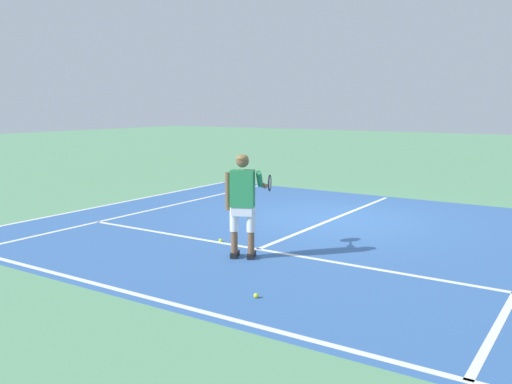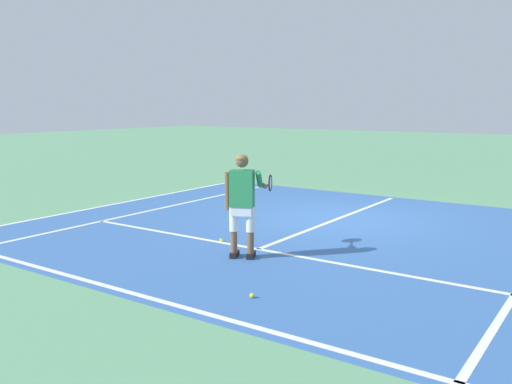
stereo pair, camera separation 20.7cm
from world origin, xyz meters
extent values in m
plane|color=#609E70|center=(0.00, 0.00, 0.00)|extent=(80.00, 80.00, 0.00)
cube|color=#3866A8|center=(0.00, -1.33, 0.00)|extent=(10.98, 9.62, 0.00)
cube|color=white|center=(0.00, -5.95, 0.00)|extent=(10.98, 0.10, 0.01)
cube|color=white|center=(0.00, -3.12, 0.00)|extent=(8.23, 0.10, 0.01)
cube|color=white|center=(0.00, 0.08, 0.00)|extent=(0.10, 6.40, 0.01)
cube|color=white|center=(-4.12, -1.33, 0.00)|extent=(0.10, 9.22, 0.01)
cube|color=white|center=(-5.49, -1.33, 0.00)|extent=(0.10, 9.22, 0.01)
cube|color=black|center=(-0.06, -3.74, 0.04)|extent=(0.21, 0.30, 0.09)
cube|color=black|center=(0.20, -3.63, 0.04)|extent=(0.21, 0.30, 0.09)
cylinder|color=brown|center=(-0.04, -3.78, 0.27)|extent=(0.11, 0.11, 0.36)
cylinder|color=silver|center=(-0.04, -3.78, 0.66)|extent=(0.14, 0.14, 0.41)
cylinder|color=brown|center=(0.22, -3.67, 0.27)|extent=(0.11, 0.11, 0.36)
cylinder|color=silver|center=(0.22, -3.67, 0.66)|extent=(0.14, 0.14, 0.41)
cube|color=silver|center=(0.09, -3.73, 0.82)|extent=(0.39, 0.32, 0.20)
cube|color=#28844C|center=(0.09, -3.73, 1.16)|extent=(0.44, 0.35, 0.60)
cylinder|color=brown|center=(-0.13, -3.82, 1.11)|extent=(0.09, 0.09, 0.62)
cylinder|color=#28844C|center=(0.30, -3.54, 1.31)|extent=(0.19, 0.28, 0.29)
cylinder|color=brown|center=(0.25, -3.33, 1.17)|extent=(0.19, 0.30, 0.14)
sphere|color=brown|center=(0.08, -3.72, 1.60)|extent=(0.21, 0.21, 0.21)
ellipsoid|color=olive|center=(0.09, -3.73, 1.66)|extent=(0.26, 0.26, 0.12)
cylinder|color=#232326|center=(0.18, -3.12, 1.14)|extent=(0.11, 0.20, 0.03)
cylinder|color=black|center=(0.12, -2.98, 1.14)|extent=(0.06, 0.10, 0.02)
torus|color=black|center=(0.04, -2.81, 1.14)|extent=(0.14, 0.28, 0.30)
cylinder|color=silver|center=(0.04, -2.81, 1.14)|extent=(0.10, 0.23, 0.25)
sphere|color=#CCE02D|center=(1.30, -5.18, 0.03)|extent=(0.07, 0.07, 0.07)
sphere|color=#CCE02D|center=(-0.86, -3.07, 0.03)|extent=(0.07, 0.07, 0.07)
camera|label=1|loc=(5.03, -10.89, 2.49)|focal=38.30mm
camera|label=2|loc=(5.20, -10.77, 2.49)|focal=38.30mm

